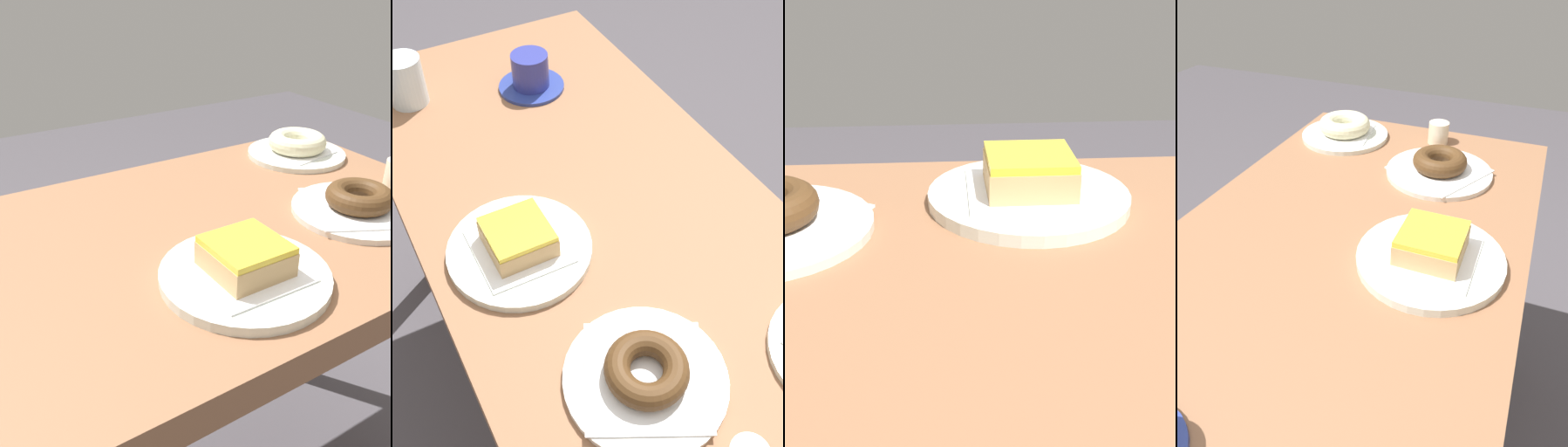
{
  "view_description": "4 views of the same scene",
  "coord_description": "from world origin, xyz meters",
  "views": [
    {
      "loc": [
        0.26,
        0.59,
        1.12
      ],
      "look_at": [
        -0.08,
        0.03,
        0.77
      ],
      "focal_mm": 39.5,
      "sensor_mm": 36.0,
      "label": 1
    },
    {
      "loc": [
        -0.65,
        0.33,
        1.45
      ],
      "look_at": [
        -0.11,
        0.04,
        0.77
      ],
      "focal_mm": 45.45,
      "sensor_mm": 36.0,
      "label": 2
    },
    {
      "loc": [
        -0.19,
        -0.51,
        1.03
      ],
      "look_at": [
        -0.15,
        0.01,
        0.78
      ],
      "focal_mm": 50.22,
      "sensor_mm": 36.0,
      "label": 3
    },
    {
      "loc": [
        0.43,
        0.26,
        1.18
      ],
      "look_at": [
        -0.11,
        0.04,
        0.76
      ],
      "focal_mm": 34.22,
      "sensor_mm": 36.0,
      "label": 4
    }
  ],
  "objects": [
    {
      "name": "donut_chocolate_ring",
      "position": [
        -0.37,
        0.09,
        0.77
      ],
      "size": [
        0.11,
        0.11,
        0.04
      ],
      "primitive_type": "torus",
      "color": "#4A2F17",
      "rests_on": "napkin_chocolate_ring"
    },
    {
      "name": "donut_sugar_ring",
      "position": [
        -0.47,
        -0.17,
        0.77
      ],
      "size": [
        0.13,
        0.13,
        0.04
      ],
      "primitive_type": "torus",
      "color": "beige",
      "rests_on": "napkin_sugar_ring"
    },
    {
      "name": "table",
      "position": [
        0.0,
        0.0,
        0.64
      ],
      "size": [
        1.2,
        0.61,
        0.74
      ],
      "color": "brown",
      "rests_on": "ground_plane"
    },
    {
      "name": "sugar_jar",
      "position": [
        -0.52,
        0.05,
        0.76
      ],
      "size": [
        0.05,
        0.05,
        0.05
      ],
      "primitive_type": "cylinder",
      "color": "beige",
      "rests_on": "table"
    },
    {
      "name": "napkin_chocolate_ring",
      "position": [
        -0.37,
        0.09,
        0.75
      ],
      "size": [
        0.22,
        0.22,
        0.0
      ],
      "primitive_type": "cube",
      "rotation": [
        0.0,
        0.0,
        -0.47
      ],
      "color": "white",
      "rests_on": "plate_chocolate_ring"
    },
    {
      "name": "donut_glazed_square",
      "position": [
        -0.08,
        0.15,
        0.78
      ],
      "size": [
        0.1,
        0.1,
        0.04
      ],
      "color": "tan",
      "rests_on": "napkin_glazed_square"
    },
    {
      "name": "plate_glazed_square",
      "position": [
        -0.08,
        0.15,
        0.74
      ],
      "size": [
        0.24,
        0.24,
        0.01
      ],
      "primitive_type": "cylinder",
      "color": "silver",
      "rests_on": "table"
    },
    {
      "name": "napkin_sugar_ring",
      "position": [
        -0.47,
        -0.17,
        0.75
      ],
      "size": [
        0.14,
        0.14,
        0.0
      ],
      "primitive_type": "cube",
      "rotation": [
        0.0,
        0.0,
        0.14
      ],
      "color": "white",
      "rests_on": "plate_sugar_ring"
    },
    {
      "name": "plate_sugar_ring",
      "position": [
        -0.47,
        -0.17,
        0.74
      ],
      "size": [
        0.21,
        0.21,
        0.01
      ],
      "primitive_type": "cylinder",
      "color": "silver",
      "rests_on": "table"
    },
    {
      "name": "napkin_glazed_square",
      "position": [
        -0.08,
        0.15,
        0.75
      ],
      "size": [
        0.14,
        0.14,
        0.0
      ],
      "primitive_type": "cube",
      "rotation": [
        0.0,
        0.0,
        -0.01
      ],
      "color": "white",
      "rests_on": "plate_glazed_square"
    },
    {
      "name": "plate_chocolate_ring",
      "position": [
        -0.37,
        0.09,
        0.74
      ],
      "size": [
        0.22,
        0.22,
        0.01
      ],
      "primitive_type": "cylinder",
      "color": "silver",
      "rests_on": "table"
    }
  ]
}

